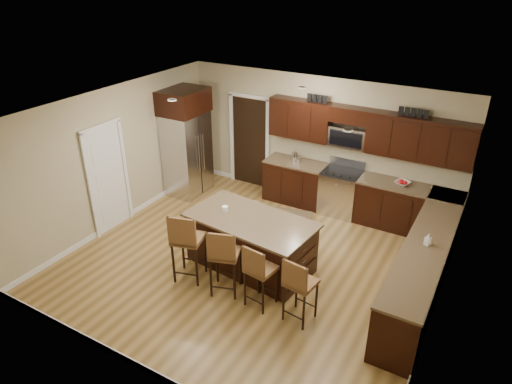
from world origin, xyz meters
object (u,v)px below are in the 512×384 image
Objects in this scene: stool_left at (186,240)px; range at (341,192)px; refrigerator at (186,142)px; island at (251,244)px; stool_mid at (224,255)px; stool_right at (258,270)px; stool_extra at (299,284)px.

range is at bearing 52.83° from stool_left.
range is 3.47m from refrigerator.
island is 0.95× the size of refrigerator.
stool_mid is (0.02, -0.85, 0.30)m from island.
refrigerator reaches higher than stool_mid.
stool_left reaches higher than stool_right.
range is 3.45m from stool_mid.
stool_left is 1.15× the size of stool_extra.
stool_right is 1.00× the size of stool_extra.
range is 0.50× the size of island.
range is 0.95× the size of stool_mid.
stool_left reaches higher than stool_extra.
stool_left is (-0.68, -0.85, 0.34)m from island.
stool_left is 1.06× the size of stool_mid.
stool_right is 4.21m from refrigerator.
island is at bearing 154.35° from stool_extra.
stool_mid is 0.60m from stool_right.
stool_left reaches higher than range.
stool_right is (0.60, 0.00, -0.06)m from stool_mid.
stool_right is at bearing -15.30° from stool_left.
stool_mid is (-0.63, -3.38, 0.26)m from range.
stool_right is (0.62, -0.84, 0.24)m from island.
stool_mid is 1.09× the size of stool_right.
island is 1.14m from stool_left.
stool_right is at bearing -90.49° from range.
island is 3.27m from refrigerator.
stool_extra is (0.62, -3.38, 0.20)m from range.
stool_extra is at bearing -18.79° from stool_mid.
stool_left is at bearing -122.68° from island.
refrigerator reaches higher than island.
range reaches higher than island.
stool_extra is (0.65, 0.00, 0.00)m from stool_right.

